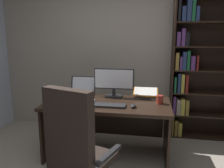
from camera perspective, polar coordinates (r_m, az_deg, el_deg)
name	(u,v)px	position (r m, az deg, el deg)	size (l,w,h in m)	color
wall_back	(126,52)	(3.79, 3.49, 7.85)	(4.79, 0.12, 2.57)	#A89E8E
desk	(109,115)	(3.02, -0.83, -7.75)	(1.56, 0.80, 0.73)	black
bookshelf	(197,69)	(3.65, 20.46, 3.48)	(0.98, 0.28, 2.10)	black
office_chair	(77,155)	(2.22, -8.64, -17.14)	(0.70, 0.63, 1.12)	#232326
monitor	(114,82)	(3.10, 0.48, 0.42)	(0.54, 0.16, 0.39)	#232326
laptop	(81,92)	(3.24, -7.65, -1.87)	(0.36, 0.31, 0.25)	#232326
keyboard	(108,105)	(2.72, -1.02, -5.34)	(0.42, 0.15, 0.02)	#232326
computer_mouse	(133,106)	(2.68, 5.32, -5.47)	(0.06, 0.10, 0.04)	#232326
reading_stand_with_book	(146,93)	(3.15, 8.36, -2.17)	(0.33, 0.26, 0.12)	#232326
open_binder	(70,105)	(2.79, -10.48, -5.10)	(0.49, 0.40, 0.02)	yellow
notepad	(89,102)	(2.90, -5.87, -4.46)	(0.15, 0.21, 0.01)	white
pen	(90,101)	(2.89, -5.49, -4.31)	(0.01, 0.01, 0.14)	navy
coffee_mug	(160,100)	(2.87, 11.84, -3.82)	(0.08, 0.08, 0.11)	maroon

